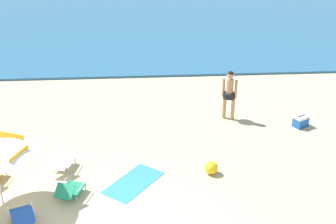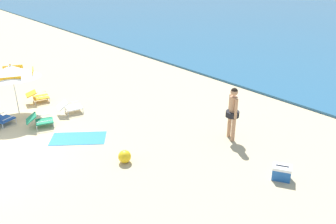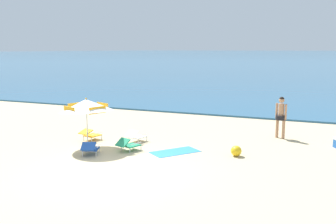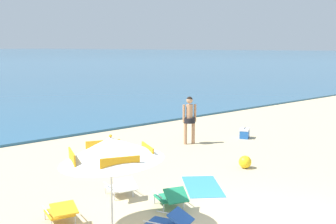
# 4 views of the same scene
# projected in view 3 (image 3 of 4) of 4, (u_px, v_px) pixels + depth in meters

# --- Properties ---
(ground_plane) EXTENTS (800.00, 800.00, 0.00)m
(ground_plane) POSITION_uv_depth(u_px,v_px,m) (114.00, 171.00, 11.96)
(ground_plane) COLOR tan
(ocean_water) EXTENTS (800.00, 800.00, 0.10)m
(ocean_water) POSITION_uv_depth(u_px,v_px,m) (321.00, 52.00, 385.70)
(ocean_water) COLOR #285B7F
(ocean_water) RESTS_ON ground
(beach_umbrella_striped_main) EXTENTS (2.83, 2.82, 1.99)m
(beach_umbrella_striped_main) POSITION_uv_depth(u_px,v_px,m) (86.00, 105.00, 14.49)
(beach_umbrella_striped_main) COLOR silver
(beach_umbrella_striped_main) RESTS_ON ground
(lounge_chair_under_umbrella) EXTENTS (0.71, 0.99, 0.52)m
(lounge_chair_under_umbrella) POSITION_uv_depth(u_px,v_px,m) (136.00, 136.00, 15.57)
(lounge_chair_under_umbrella) COLOR white
(lounge_chair_under_umbrella) RESTS_ON ground
(lounge_chair_beside_umbrella) EXTENTS (0.72, 0.97, 0.50)m
(lounge_chair_beside_umbrella) POSITION_uv_depth(u_px,v_px,m) (90.00, 134.00, 15.85)
(lounge_chair_beside_umbrella) COLOR gold
(lounge_chair_beside_umbrella) RESTS_ON ground
(lounge_chair_facing_sea) EXTENTS (0.80, 1.02, 0.53)m
(lounge_chair_facing_sea) POSITION_uv_depth(u_px,v_px,m) (128.00, 144.00, 14.19)
(lounge_chair_facing_sea) COLOR #1E7F56
(lounge_chair_facing_sea) RESTS_ON ground
(lounge_chair_spare_folded) EXTENTS (0.81, 1.02, 0.52)m
(lounge_chair_spare_folded) POSITION_uv_depth(u_px,v_px,m) (90.00, 148.00, 13.65)
(lounge_chair_spare_folded) COLOR #1E4799
(lounge_chair_spare_folded) RESTS_ON ground
(person_standing_near_shore) EXTENTS (0.49, 0.44, 1.80)m
(person_standing_near_shore) POSITION_uv_depth(u_px,v_px,m) (281.00, 114.00, 16.15)
(person_standing_near_shore) COLOR tan
(person_standing_near_shore) RESTS_ON ground
(beach_ball) EXTENTS (0.39, 0.39, 0.39)m
(beach_ball) POSITION_uv_depth(u_px,v_px,m) (236.00, 151.00, 13.54)
(beach_ball) COLOR yellow
(beach_ball) RESTS_ON ground
(beach_towel) EXTENTS (1.81, 1.97, 0.01)m
(beach_towel) POSITION_uv_depth(u_px,v_px,m) (175.00, 152.00, 14.13)
(beach_towel) COLOR #3384BC
(beach_towel) RESTS_ON ground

